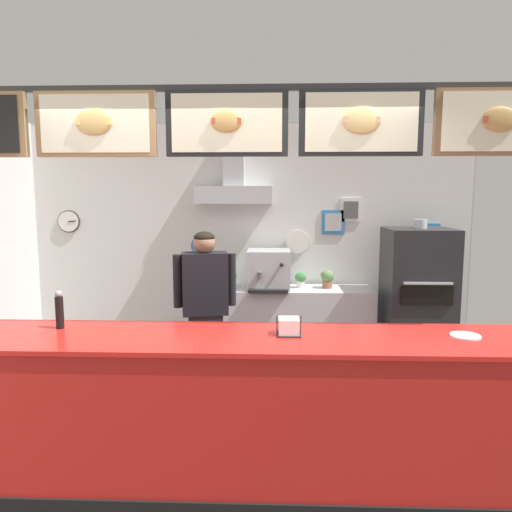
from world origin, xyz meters
The scene contains 13 objects.
ground_plane centered at (0.00, 0.00, 0.00)m, with size 6.38×6.38×0.00m, color #3F3A38.
back_wall_assembly centered at (-0.01, 2.37, 1.48)m, with size 5.32×2.75×2.79m.
service_counter centered at (0.00, -0.29, 0.52)m, with size 4.03×0.70×1.04m.
back_prep_counter centered at (0.51, 2.12, 0.43)m, with size 1.86×0.53×0.88m.
pizza_oven centered at (1.89, 1.92, 0.80)m, with size 0.71×0.69×1.69m.
shop_worker centered at (-0.31, 0.93, 0.88)m, with size 0.55×0.30×1.62m.
espresso_machine centered at (0.25, 2.09, 1.10)m, with size 0.48×0.53×0.44m.
potted_basil centered at (0.92, 2.14, 1.00)m, with size 0.15×0.15×0.21m.
potted_sage centered at (-0.21, 2.08, 1.01)m, with size 0.18×0.18×0.22m.
potted_thyme centered at (0.62, 2.15, 0.98)m, with size 0.13×0.13×0.18m.
napkin_holder centered at (0.41, -0.24, 1.09)m, with size 0.16×0.16×0.13m.
pepper_grinder centered at (-1.16, -0.15, 1.17)m, with size 0.06×0.06×0.26m.
condiment_plate centered at (1.55, -0.25, 1.04)m, with size 0.19×0.19×0.01m.
Camera 1 is at (0.31, -3.28, 1.95)m, focal length 33.51 mm.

